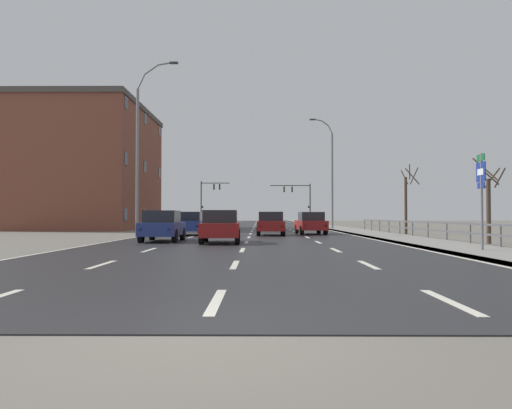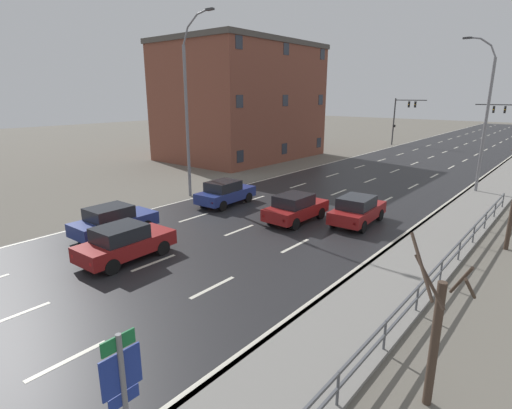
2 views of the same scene
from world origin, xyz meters
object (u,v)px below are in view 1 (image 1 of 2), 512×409
(car_mid_centre, at_px, (221,226))
(brick_building, at_px, (87,168))
(street_lamp_left_bank, at_px, (140,150))
(traffic_signal_left, at_px, (208,195))
(street_lamp_midground, at_px, (331,175))
(traffic_signal_right, at_px, (300,196))
(car_distant, at_px, (163,226))
(car_far_right, at_px, (189,223))
(car_near_left, at_px, (311,223))
(highway_sign, at_px, (481,189))
(car_near_right, at_px, (271,223))

(car_mid_centre, relative_size, brick_building, 0.25)
(street_lamp_left_bank, relative_size, traffic_signal_left, 1.86)
(street_lamp_midground, bearing_deg, brick_building, 174.99)
(traffic_signal_right, height_order, car_mid_centre, traffic_signal_right)
(traffic_signal_right, bearing_deg, car_distant, -103.36)
(car_mid_centre, bearing_deg, traffic_signal_right, 78.71)
(car_distant, height_order, car_far_right, same)
(traffic_signal_left, bearing_deg, car_near_left, -72.88)
(highway_sign, height_order, car_near_left, highway_sign)
(street_lamp_left_bank, distance_m, brick_building, 18.47)
(car_mid_centre, bearing_deg, street_lamp_left_bank, 121.77)
(car_near_right, height_order, car_mid_centre, same)
(street_lamp_midground, distance_m, street_lamp_left_bank, 20.30)
(car_near_left, bearing_deg, car_near_right, -151.38)
(brick_building, bearing_deg, car_near_right, -41.67)
(highway_sign, bearing_deg, car_far_right, 129.23)
(car_near_left, xyz_separation_m, car_distant, (-8.48, -9.50, 0.00))
(car_mid_centre, bearing_deg, car_distant, 154.29)
(street_lamp_left_bank, distance_m, car_distant, 9.89)
(car_near_right, bearing_deg, traffic_signal_right, 83.04)
(street_lamp_midground, bearing_deg, street_lamp_left_bank, -137.21)
(car_distant, bearing_deg, street_lamp_left_bank, 110.96)
(traffic_signal_left, xyz_separation_m, car_near_left, (11.15, -36.19, -3.48))
(traffic_signal_left, relative_size, car_near_right, 1.54)
(street_lamp_left_bank, relative_size, car_far_right, 2.81)
(street_lamp_left_bank, distance_m, traffic_signal_left, 37.75)
(traffic_signal_left, distance_m, brick_building, 24.00)
(street_lamp_midground, distance_m, car_mid_centre, 25.08)
(street_lamp_midground, height_order, traffic_signal_right, street_lamp_midground)
(traffic_signal_left, height_order, car_distant, traffic_signal_left)
(street_lamp_midground, xyz_separation_m, car_far_right, (-11.53, -13.95, -4.44))
(car_distant, height_order, brick_building, brick_building)
(traffic_signal_right, distance_m, brick_building, 31.39)
(street_lamp_midground, distance_m, traffic_signal_right, 23.22)
(car_far_right, distance_m, car_mid_centre, 9.59)
(street_lamp_left_bank, height_order, car_distant, street_lamp_left_bank)
(street_lamp_midground, distance_m, brick_building, 24.36)
(traffic_signal_left, bearing_deg, brick_building, -114.32)
(traffic_signal_left, relative_size, car_mid_centre, 1.52)
(car_near_left, bearing_deg, traffic_signal_left, 103.73)
(traffic_signal_right, xyz_separation_m, car_distant, (-10.67, -44.93, -3.32))
(brick_building, bearing_deg, street_lamp_left_bank, -59.54)
(street_lamp_left_bank, distance_m, traffic_signal_right, 39.50)
(street_lamp_left_bank, distance_m, car_far_right, 5.96)
(street_lamp_left_bank, height_order, brick_building, brick_building)
(traffic_signal_left, distance_m, car_near_right, 39.02)
(car_far_right, bearing_deg, street_lamp_left_bank, 174.46)
(street_lamp_left_bank, distance_m, car_near_left, 12.73)
(highway_sign, relative_size, car_distant, 0.85)
(car_near_left, relative_size, brick_building, 0.25)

